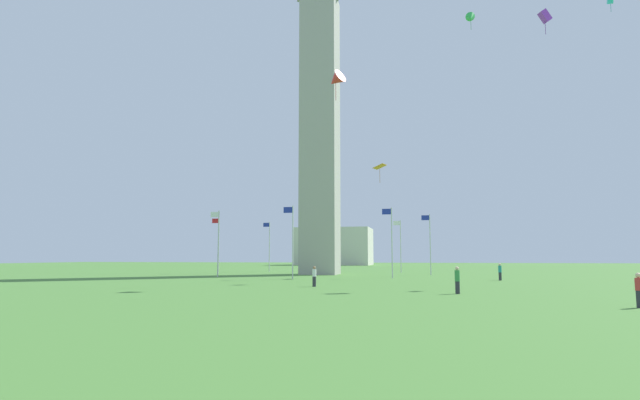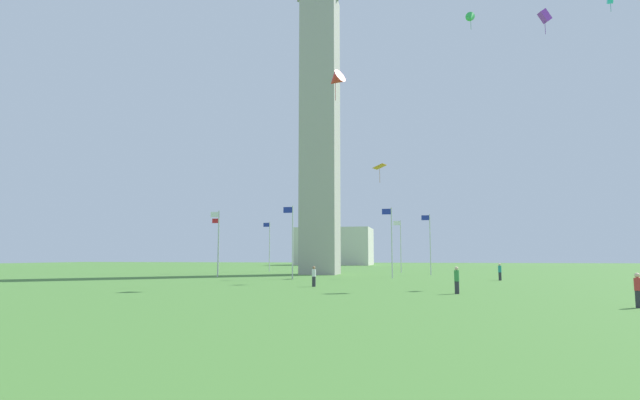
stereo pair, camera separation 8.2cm
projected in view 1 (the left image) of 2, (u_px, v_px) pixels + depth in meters
ground_plane at (320, 274)px, 68.78m from camera, size 260.00×260.00×0.00m
obelisk_monument at (320, 114)px, 71.18m from camera, size 4.85×4.85×44.09m
flagpole_n at (218, 243)px, 72.16m from camera, size 1.12×0.14×7.85m
flagpole_ne at (218, 240)px, 61.30m from camera, size 1.12×0.14×7.85m
flagpole_e at (292, 238)px, 55.10m from camera, size 1.12×0.14×7.85m
flagpole_se at (391, 239)px, 57.19m from camera, size 1.12×0.14×7.85m
flagpole_s at (430, 242)px, 66.36m from camera, size 1.12×0.14×7.85m
flagpole_sw at (400, 244)px, 77.23m from camera, size 1.12×0.14×7.85m
flagpole_w at (338, 245)px, 83.43m from camera, size 1.12×0.14×7.85m
flagpole_nw at (269, 244)px, 81.33m from camera, size 1.12×0.14×7.85m
person_white_shirt at (314, 276)px, 40.99m from camera, size 0.32×0.32×1.62m
person_red_shirt at (639, 290)px, 24.18m from camera, size 0.32×0.32×1.63m
person_teal_shirt at (500, 272)px, 51.55m from camera, size 0.32×0.32×1.71m
person_green_shirt at (457, 280)px, 33.12m from camera, size 0.32×0.32×1.75m
kite_purple_box at (545, 16)px, 47.05m from camera, size 1.30×1.00×2.37m
kite_orange_diamond at (380, 167)px, 61.64m from camera, size 1.71×1.76×2.22m
kite_red_delta at (336, 80)px, 44.92m from camera, size 2.09×1.96×2.71m
kite_green_delta at (471, 17)px, 60.33m from camera, size 1.15×1.48×2.23m
distant_building at (335, 247)px, 143.76m from camera, size 20.27×14.55×10.24m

